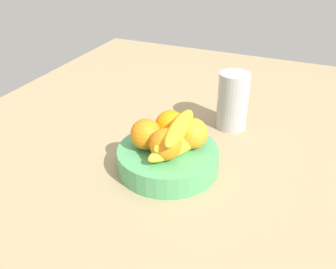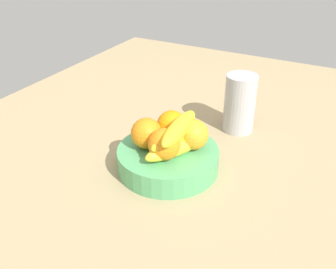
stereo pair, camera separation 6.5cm
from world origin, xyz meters
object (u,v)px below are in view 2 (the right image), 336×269
fruit_bowl (168,159)px  orange_center (193,134)px  thermos_tumbler (240,103)px  banana_bunch (179,137)px  orange_front_left (146,133)px  orange_front_right (164,144)px  orange_back_left (172,125)px

fruit_bowl → orange_center: bearing=124.9°
thermos_tumbler → banana_bunch: bearing=-11.3°
fruit_bowl → banana_bunch: banana_bunch is taller
orange_front_left → thermos_tumbler: 30.61cm
fruit_bowl → orange_front_right: orange_front_right is taller
orange_front_left → fruit_bowl: bearing=104.8°
banana_bunch → orange_front_right: bearing=-27.9°
orange_center → thermos_tumbler: bearing=171.6°
fruit_bowl → orange_back_left: (-4.85, -1.58, 6.33)cm
orange_front_right → banana_bunch: banana_bunch is taller
orange_front_right → orange_center: bearing=151.6°
orange_front_left → orange_back_left: bearing=151.3°
orange_center → orange_front_left: bearing=-64.5°
fruit_bowl → orange_front_right: size_ratio=3.28×
fruit_bowl → banana_bunch: bearing=86.2°
orange_front_right → fruit_bowl: bearing=-164.6°
thermos_tumbler → orange_center: bearing=-8.4°
orange_back_left → thermos_tumbler: size_ratio=0.45×
orange_front_left → thermos_tumbler: size_ratio=0.45×
fruit_bowl → thermos_tumbler: bearing=162.8°
orange_back_left → banana_bunch: bearing=41.1°
fruit_bowl → orange_back_left: 8.13cm
orange_front_left → banana_bunch: bearing=98.3°
orange_back_left → thermos_tumbler: bearing=155.7°
fruit_bowl → banana_bunch: size_ratio=1.27×
orange_front_right → orange_center: size_ratio=1.00×
orange_back_left → banana_bunch: size_ratio=0.39×
fruit_bowl → orange_front_left: size_ratio=3.28×
fruit_bowl → orange_center: 8.58cm
banana_bunch → thermos_tumbler: 27.10cm
orange_front_left → banana_bunch: (-1.13, 7.78, 0.56)cm
orange_back_left → banana_bunch: 6.71cm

